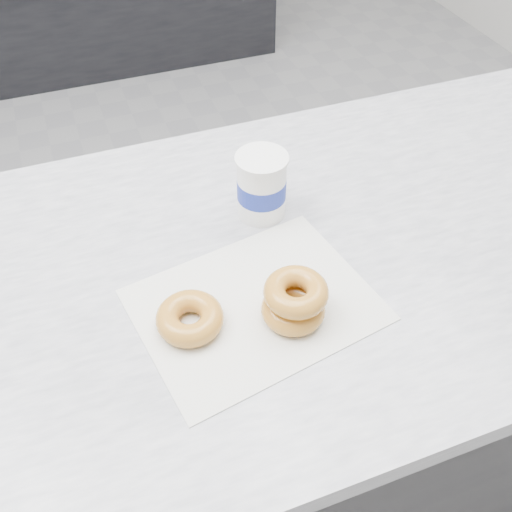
# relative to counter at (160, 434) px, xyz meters

# --- Properties ---
(ground) EXTENTS (5.00, 5.00, 0.00)m
(ground) POSITION_rel_counter_xyz_m (0.00, 0.60, -0.45)
(ground) COLOR gray
(ground) RESTS_ON ground
(counter) EXTENTS (3.06, 0.76, 0.90)m
(counter) POSITION_rel_counter_xyz_m (0.00, 0.00, 0.00)
(counter) COLOR #333335
(counter) RESTS_ON ground
(wax_paper) EXTENTS (0.38, 0.31, 0.00)m
(wax_paper) POSITION_rel_counter_xyz_m (0.18, -0.09, 0.45)
(wax_paper) COLOR silver
(wax_paper) RESTS_ON counter
(donut_single) EXTENTS (0.12, 0.12, 0.03)m
(donut_single) POSITION_rel_counter_xyz_m (0.08, -0.09, 0.47)
(donut_single) COLOR #C77B36
(donut_single) RESTS_ON wax_paper
(donut_stack) EXTENTS (0.13, 0.13, 0.06)m
(donut_stack) POSITION_rel_counter_xyz_m (0.22, -0.13, 0.48)
(donut_stack) COLOR #C77B36
(donut_stack) RESTS_ON wax_paper
(coffee_cup) EXTENTS (0.09, 0.09, 0.12)m
(coffee_cup) POSITION_rel_counter_xyz_m (0.26, 0.10, 0.51)
(coffee_cup) COLOR white
(coffee_cup) RESTS_ON counter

